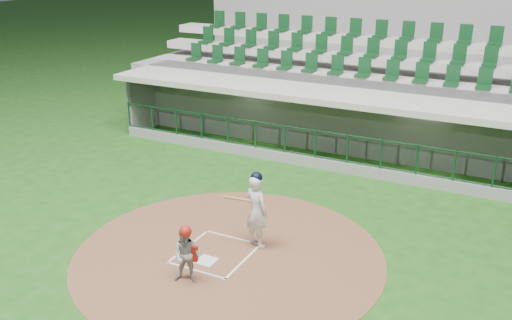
# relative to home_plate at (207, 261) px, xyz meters

# --- Properties ---
(ground) EXTENTS (120.00, 120.00, 0.00)m
(ground) POSITION_rel_home_plate_xyz_m (0.00, 0.70, -0.02)
(ground) COLOR #1A4914
(ground) RESTS_ON ground
(dirt_circle) EXTENTS (7.20, 7.20, 0.01)m
(dirt_circle) POSITION_rel_home_plate_xyz_m (0.30, 0.50, -0.02)
(dirt_circle) COLOR brown
(dirt_circle) RESTS_ON ground
(home_plate) EXTENTS (0.43, 0.43, 0.02)m
(home_plate) POSITION_rel_home_plate_xyz_m (0.00, 0.00, 0.00)
(home_plate) COLOR silver
(home_plate) RESTS_ON dirt_circle
(batter_box_chalk) EXTENTS (1.55, 1.80, 0.01)m
(batter_box_chalk) POSITION_rel_home_plate_xyz_m (0.00, 0.40, -0.00)
(batter_box_chalk) COLOR white
(batter_box_chalk) RESTS_ON ground
(dugout_structure) EXTENTS (16.40, 3.70, 3.00)m
(dugout_structure) POSITION_rel_home_plate_xyz_m (0.01, 8.53, 0.93)
(dugout_structure) COLOR slate
(dugout_structure) RESTS_ON ground
(seating_deck) EXTENTS (17.00, 6.72, 5.15)m
(seating_deck) POSITION_rel_home_plate_xyz_m (0.00, 11.61, 1.40)
(seating_deck) COLOR gray
(seating_deck) RESTS_ON ground
(batter) EXTENTS (0.92, 0.96, 1.88)m
(batter) POSITION_rel_home_plate_xyz_m (0.66, 1.19, 0.92)
(batter) COLOR silver
(batter) RESTS_ON dirt_circle
(catcher) EXTENTS (0.71, 0.63, 1.31)m
(catcher) POSITION_rel_home_plate_xyz_m (0.07, -0.87, 0.63)
(catcher) COLOR #94949A
(catcher) RESTS_ON dirt_circle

